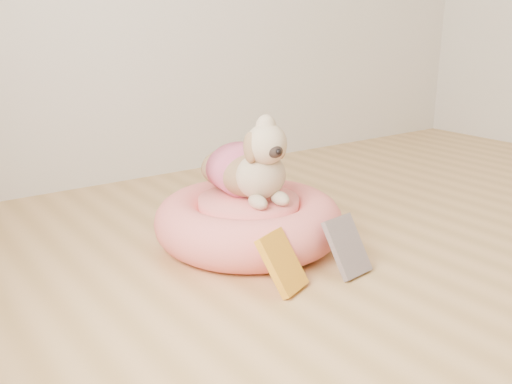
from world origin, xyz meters
TOP-DOWN VIEW (x-y plane):
  - pet_bed at (-0.61, 1.11)m, footprint 0.74×0.74m
  - dog at (-0.60, 1.12)m, footprint 0.38×0.51m
  - book_yellow at (-0.75, 0.71)m, footprint 0.18×0.18m
  - book_white at (-0.49, 0.69)m, footprint 0.16×0.15m

SIDE VIEW (x-z plane):
  - pet_bed at x=-0.61m, z-range 0.00..0.19m
  - book_yellow at x=-0.75m, z-range 0.00..0.19m
  - book_white at x=-0.49m, z-range 0.00..0.19m
  - dog at x=-0.60m, z-range 0.19..0.53m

